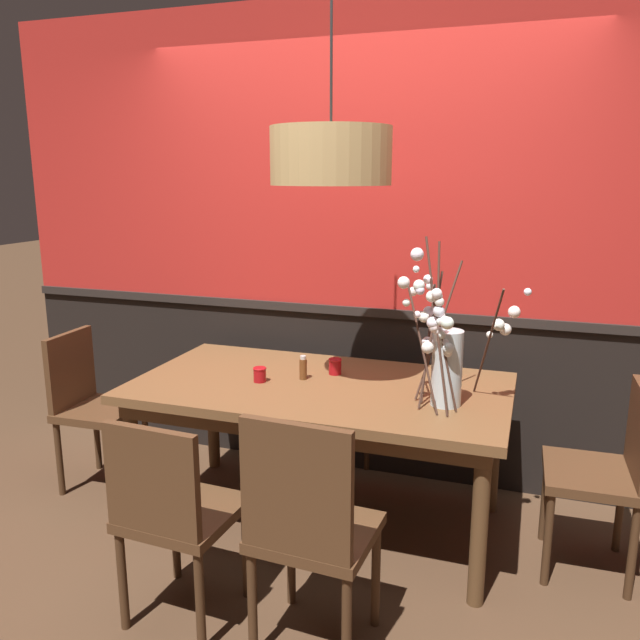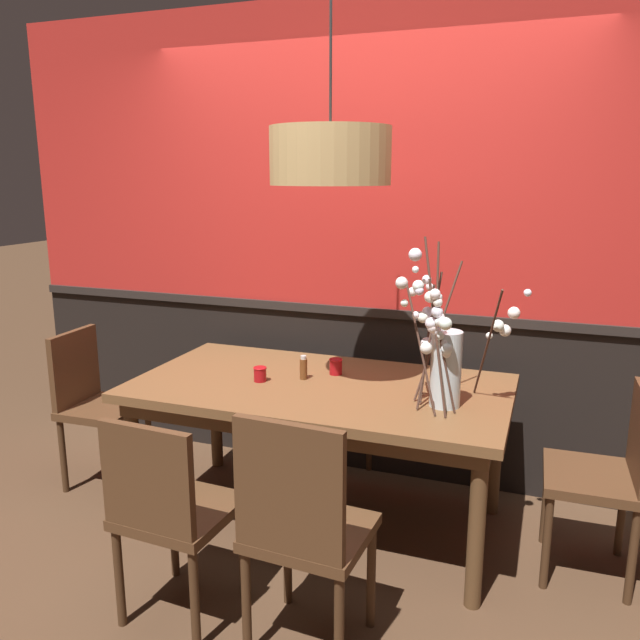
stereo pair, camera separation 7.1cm
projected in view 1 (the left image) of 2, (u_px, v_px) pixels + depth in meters
The scene contains 14 objects.
ground_plane at pixel (320, 521), 3.34m from camera, with size 24.00×24.00×0.00m, color #4C3321.
back_wall at pixel (360, 249), 3.71m from camera, with size 4.50×0.14×2.71m.
dining_table at pixel (320, 399), 3.19m from camera, with size 1.84×1.00×0.75m.
chair_head_east_end at pixel (608, 466), 2.82m from camera, with size 0.41×0.45×0.88m.
chair_near_side_left at pixel (173, 509), 2.48m from camera, with size 0.44×0.44×0.88m.
chair_far_side_left at pixel (324, 373), 4.18m from camera, with size 0.44×0.41×0.88m.
chair_head_west_end at pixel (90, 401), 3.64m from camera, with size 0.42×0.42×0.90m.
chair_near_side_right at pixel (308, 524), 2.30m from camera, with size 0.45×0.43×0.97m.
chair_far_side_right at pixel (407, 377), 4.00m from camera, with size 0.47×0.44×0.93m.
vase_with_blossoms at pixel (445, 353), 2.82m from camera, with size 0.54×0.42×0.76m.
candle_holder_nearer_center at pixel (335, 366), 3.32m from camera, with size 0.07×0.07×0.08m.
candle_holder_nearer_edge at pixel (260, 374), 3.19m from camera, with size 0.07×0.07×0.07m.
condiment_bottle at pixel (303, 368), 3.23m from camera, with size 0.04×0.04×0.12m.
pendant_lamp at pixel (331, 156), 2.83m from camera, with size 0.54×0.54×0.99m.
Camera 1 is at (0.97, -2.86, 1.77)m, focal length 35.91 mm.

